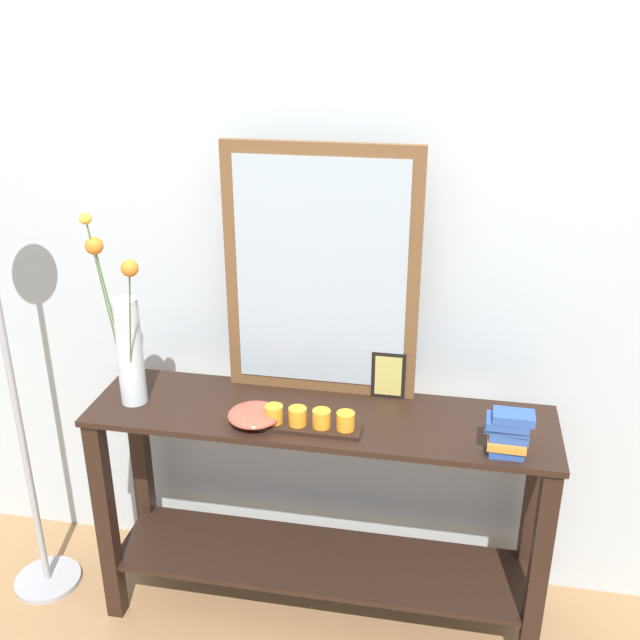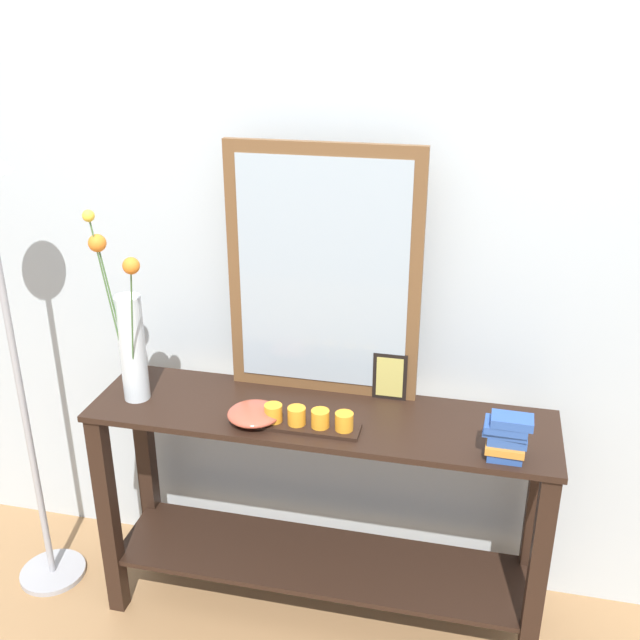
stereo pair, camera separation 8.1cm
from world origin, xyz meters
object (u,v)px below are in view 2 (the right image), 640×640
at_px(console_table, 320,495).
at_px(mirror_leaning, 323,274).
at_px(tall_vase_left, 130,338).
at_px(picture_frame_small, 390,376).
at_px(candle_tray, 308,420).
at_px(decorative_bowl, 254,414).
at_px(floor_lamp, 5,305).
at_px(book_stack, 507,436).

height_order(console_table, mirror_leaning, mirror_leaning).
relative_size(tall_vase_left, picture_frame_small, 4.02).
bearing_deg(console_table, candle_tray, -98.83).
bearing_deg(decorative_bowl, picture_frame_small, 31.79).
bearing_deg(candle_tray, console_table, 81.17).
bearing_deg(console_table, floor_lamp, -176.43).
height_order(tall_vase_left, picture_frame_small, tall_vase_left).
distance_m(mirror_leaning, decorative_bowl, 0.49).
bearing_deg(floor_lamp, book_stack, -2.10).
height_order(mirror_leaning, tall_vase_left, mirror_leaning).
height_order(candle_tray, decorative_bowl, candle_tray).
bearing_deg(mirror_leaning, floor_lamp, -167.41).
relative_size(picture_frame_small, decorative_bowl, 0.97).
bearing_deg(book_stack, console_table, 167.88).
xyz_separation_m(picture_frame_small, book_stack, (0.37, -0.27, -0.01)).
bearing_deg(picture_frame_small, book_stack, -35.94).
xyz_separation_m(book_stack, floor_lamp, (-1.60, 0.06, 0.23)).
bearing_deg(console_table, mirror_leaning, 99.51).
xyz_separation_m(tall_vase_left, decorative_bowl, (0.42, -0.05, -0.19)).
bearing_deg(candle_tray, picture_frame_small, 48.37).
bearing_deg(tall_vase_left, floor_lamp, -177.10).
height_order(mirror_leaning, picture_frame_small, mirror_leaning).
distance_m(console_table, decorative_bowl, 0.40).
bearing_deg(decorative_bowl, console_table, 26.42).
xyz_separation_m(picture_frame_small, floor_lamp, (-1.23, -0.21, 0.22)).
distance_m(picture_frame_small, floor_lamp, 1.26).
bearing_deg(console_table, decorative_bowl, -153.58).
relative_size(tall_vase_left, floor_lamp, 0.40).
distance_m(console_table, tall_vase_left, 0.81).
height_order(tall_vase_left, book_stack, tall_vase_left).
xyz_separation_m(console_table, book_stack, (0.57, -0.12, 0.38)).
bearing_deg(picture_frame_small, mirror_leaning, 176.88).
height_order(tall_vase_left, candle_tray, tall_vase_left).
height_order(picture_frame_small, decorative_bowl, picture_frame_small).
relative_size(console_table, tall_vase_left, 2.28).
bearing_deg(mirror_leaning, console_table, -80.49).
relative_size(tall_vase_left, decorative_bowl, 3.91).
xyz_separation_m(console_table, candle_tray, (-0.01, -0.09, 0.34)).
relative_size(mirror_leaning, candle_tray, 2.59).
bearing_deg(candle_tray, floor_lamp, 178.29).
bearing_deg(floor_lamp, picture_frame_small, 9.76).
height_order(console_table, decorative_bowl, decorative_bowl).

